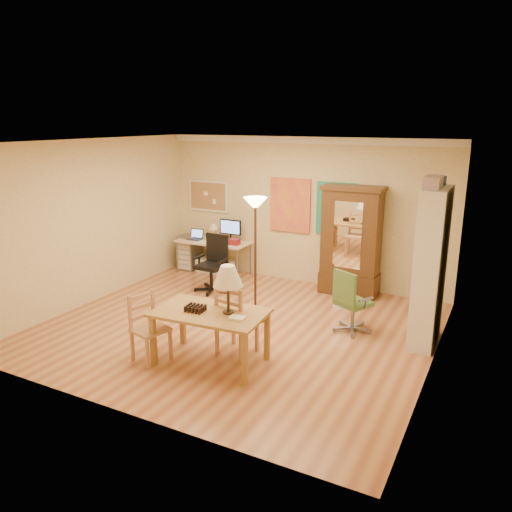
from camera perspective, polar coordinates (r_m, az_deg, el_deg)
The scene contains 16 objects.
floor at distance 7.52m, azimuth -2.14°, elevation -8.15°, with size 5.50×5.50×0.00m, color #985836.
crown_molding at distance 9.12m, azimuth 5.51°, elevation 13.05°, with size 5.50×0.08×0.12m, color white.
corkboard at distance 10.18m, azimuth -5.46°, elevation 6.84°, with size 0.90×0.04×0.62m, color #A16E4C.
art_panel_left at distance 9.35m, azimuth 3.92°, elevation 5.80°, with size 0.80×0.04×1.00m, color gold.
art_panel_right at distance 9.03m, azimuth 9.18°, elevation 5.31°, with size 0.75×0.04×0.95m, color teal.
dining_table at distance 6.19m, azimuth -4.53°, elevation -5.26°, with size 1.44×0.93×1.30m.
ladder_chair_back at distance 6.56m, azimuth -2.36°, elevation -7.49°, with size 0.49×0.47×0.96m.
ladder_chair_left at distance 6.56m, azimuth -12.12°, elevation -8.22°, with size 0.48×0.50×0.88m.
torchiere_lamp at distance 7.30m, azimuth -0.08°, elevation 3.78°, with size 0.35×0.35×1.91m.
computer_desk at distance 9.96m, azimuth -4.65°, elevation 0.25°, with size 1.47×0.64×1.11m.
office_chair_black at distance 9.00m, azimuth -5.01°, elevation -2.32°, with size 0.63×0.63×1.02m.
office_chair_green at distance 7.41m, azimuth 10.81°, elevation -6.67°, with size 0.58×0.58×0.94m.
drawer_cart at distance 10.36m, azimuth -7.62°, elevation 0.44°, with size 0.35×0.42×0.70m.
armoire at distance 8.84m, azimuth 10.77°, elevation 0.91°, with size 1.04×0.49×1.91m.
bookshelf at distance 7.06m, azimuth 19.27°, elevation -1.35°, with size 0.32×0.86×2.15m.
wastebin at distance 8.35m, azimuth 9.80°, elevation -4.54°, with size 0.30×0.30×0.37m, color silver.
Camera 1 is at (3.41, -5.99, 3.00)m, focal length 35.00 mm.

